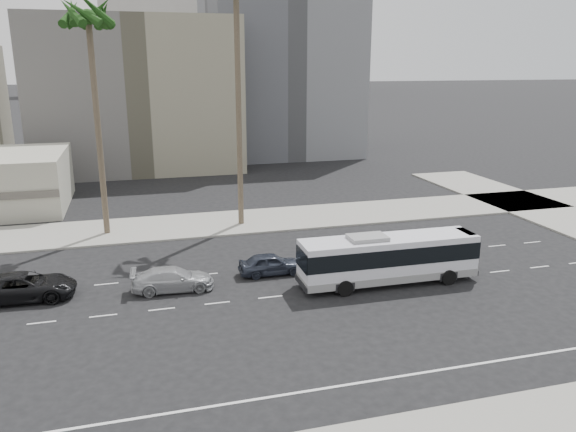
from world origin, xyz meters
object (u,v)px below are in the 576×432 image
object	(u,v)px
car_a	(271,264)
car_c	(24,287)
city_bus	(388,257)
car_b	(173,279)
palm_mid	(88,22)

from	to	relation	value
car_a	car_c	size ratio (longest dim) A/B	0.73
city_bus	car_b	xyz separation A→B (m)	(-12.49, 2.35, -0.94)
car_a	palm_mid	xyz separation A→B (m)	(-10.15, 11.52, 14.85)
car_a	car_b	xyz separation A→B (m)	(-6.09, -0.94, 0.00)
city_bus	palm_mid	world-z (taller)	palm_mid
car_c	palm_mid	distance (m)	19.19
car_c	palm_mid	bearing A→B (deg)	-16.83
car_a	car_b	bearing A→B (deg)	99.31
car_a	palm_mid	distance (m)	21.36
car_b	palm_mid	xyz separation A→B (m)	(-4.06, 12.46, 14.85)
city_bus	car_a	bearing A→B (deg)	153.49
city_bus	palm_mid	bearing A→B (deg)	138.88
palm_mid	car_b	bearing A→B (deg)	-71.94
car_b	palm_mid	bearing A→B (deg)	20.81
city_bus	car_c	distance (m)	20.83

